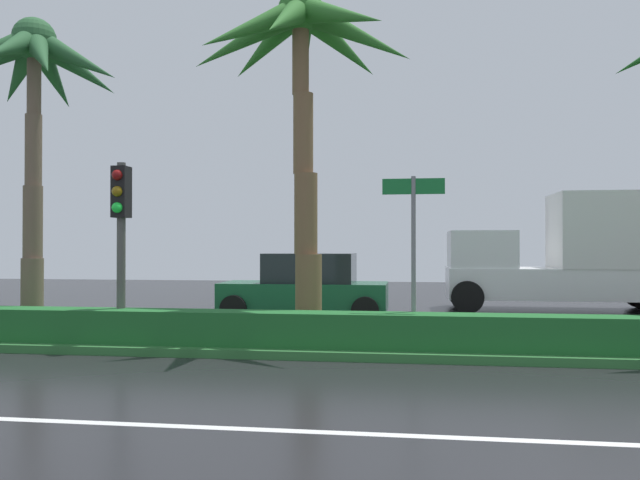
# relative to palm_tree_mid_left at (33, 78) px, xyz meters

# --- Properties ---
(ground_plane) EXTENTS (90.00, 42.00, 0.10)m
(ground_plane) POSITION_rel_palm_tree_mid_left_xyz_m (9.90, 1.03, -5.51)
(ground_plane) COLOR black
(near_lane_divider_stripe) EXTENTS (81.00, 0.14, 0.01)m
(near_lane_divider_stripe) POSITION_rel_palm_tree_mid_left_xyz_m (9.90, -5.97, -5.46)
(near_lane_divider_stripe) COLOR white
(near_lane_divider_stripe) RESTS_ON ground_plane
(median_strip) EXTENTS (85.50, 4.00, 0.15)m
(median_strip) POSITION_rel_palm_tree_mid_left_xyz_m (9.90, 0.03, -5.39)
(median_strip) COLOR #2D6B33
(median_strip) RESTS_ON ground_plane
(median_hedge) EXTENTS (76.50, 0.70, 0.60)m
(median_hedge) POSITION_rel_palm_tree_mid_left_xyz_m (9.90, -1.37, -5.01)
(median_hedge) COLOR #1E6028
(median_hedge) RESTS_ON median_strip
(palm_tree_mid_left) EXTENTS (3.87, 3.72, 6.58)m
(palm_tree_mid_left) POSITION_rel_palm_tree_mid_left_xyz_m (0.00, 0.00, 0.00)
(palm_tree_mid_left) COLOR brown
(palm_tree_mid_left) RESTS_ON median_strip
(palm_tree_centre_left) EXTENTS (4.61, 4.62, 6.95)m
(palm_tree_centre_left) POSITION_rel_palm_tree_mid_left_xyz_m (5.68, 0.14, 0.22)
(palm_tree_centre_left) COLOR brown
(palm_tree_centre_left) RESTS_ON median_strip
(traffic_signal_median_left) EXTENTS (0.28, 0.43, 3.32)m
(traffic_signal_median_left) POSITION_rel_palm_tree_mid_left_xyz_m (2.52, -1.18, -3.03)
(traffic_signal_median_left) COLOR #4C4C47
(traffic_signal_median_left) RESTS_ON median_strip
(street_name_sign) EXTENTS (1.10, 0.08, 3.00)m
(street_name_sign) POSITION_rel_palm_tree_mid_left_xyz_m (7.93, -1.00, -3.39)
(street_name_sign) COLOR slate
(street_name_sign) RESTS_ON median_strip
(car_in_traffic_leading) EXTENTS (4.30, 2.02, 1.72)m
(car_in_traffic_leading) POSITION_rel_palm_tree_mid_left_xyz_m (5.17, 4.04, -4.64)
(car_in_traffic_leading) COLOR #195133
(car_in_traffic_leading) RESTS_ON ground_plane
(box_truck_lead) EXTENTS (6.40, 2.64, 3.46)m
(box_truck_lead) POSITION_rel_palm_tree_mid_left_xyz_m (12.24, 7.32, -3.92)
(box_truck_lead) COLOR white
(box_truck_lead) RESTS_ON ground_plane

